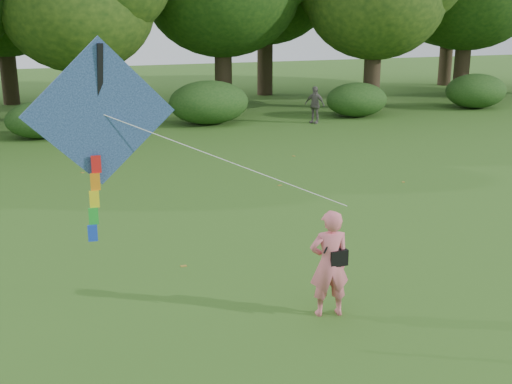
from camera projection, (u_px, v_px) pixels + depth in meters
name	position (u px, v px, depth m)	size (l,w,h in m)	color
ground	(343.00, 302.00, 10.87)	(100.00, 100.00, 0.00)	#265114
man_kite_flyer	(329.00, 263.00, 10.21)	(0.65, 0.42, 1.77)	#E76C7B
bystander_right	(315.00, 105.00, 28.00)	(0.95, 0.39, 1.61)	slate
crossbody_bag	(337.00, 256.00, 10.19)	(0.43, 0.20, 0.71)	black
flying_kite	(100.00, 117.00, 9.09)	(4.67, 1.07, 2.99)	#2737AB
shrub_band	(124.00, 110.00, 26.23)	(39.15, 3.22, 1.88)	#264919
fallen_leaves	(272.00, 219.00, 15.18)	(11.37, 14.98, 0.01)	olive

